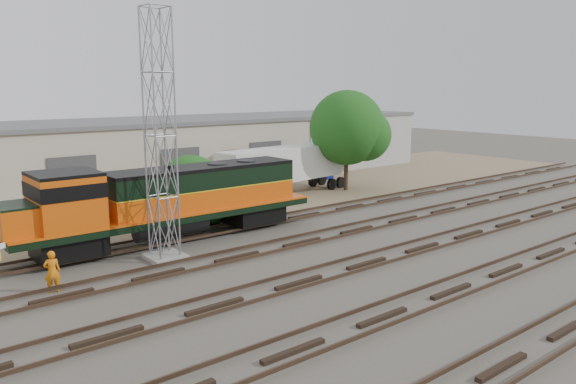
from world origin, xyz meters
TOP-DOWN VIEW (x-y plane):
  - ground at (0.00, 0.00)m, footprint 140.00×140.00m
  - dirt_strip at (0.00, 15.00)m, footprint 80.00×16.00m
  - tracks at (0.00, -3.00)m, footprint 80.00×20.40m
  - warehouse at (0.04, 22.98)m, footprint 58.40×10.40m
  - locomotive at (-5.31, 6.00)m, footprint 16.18×2.84m
  - signal_tower at (-6.64, 3.58)m, footprint 1.67×1.67m
  - worker at (-12.05, 2.38)m, footprint 0.70×0.55m
  - semi_trailer at (7.86, 12.20)m, footprint 11.82×3.63m
  - dumpster_blue at (14.62, 16.04)m, footprint 1.99×1.93m
  - dumpster_red at (17.77, 17.89)m, footprint 1.64×1.55m
  - tree_mid at (-2.07, 8.67)m, footprint 4.53×4.31m
  - tree_east at (12.70, 10.60)m, footprint 5.98×5.70m

SIDE VIEW (x-z plane):
  - ground at x=0.00m, z-range 0.00..0.00m
  - dirt_strip at x=0.00m, z-range 0.00..0.02m
  - tracks at x=0.00m, z-range -0.06..0.22m
  - dumpster_red at x=17.77m, z-range 0.00..1.40m
  - dumpster_blue at x=14.62m, z-range 0.00..1.50m
  - worker at x=-12.05m, z-range 0.00..1.69m
  - tree_mid at x=-2.07m, z-range -0.37..3.95m
  - locomotive at x=-5.31m, z-range 0.30..4.19m
  - semi_trailer at x=7.86m, z-range 0.46..4.04m
  - warehouse at x=0.04m, z-range 0.00..5.30m
  - tree_east at x=12.70m, z-range 0.85..8.54m
  - signal_tower at x=-6.64m, z-range -0.15..11.20m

